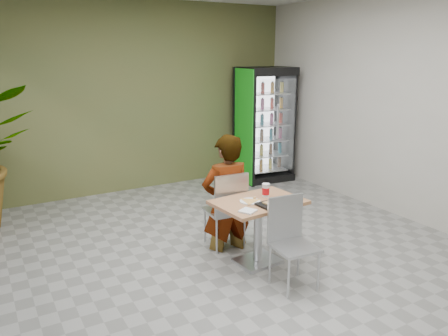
{
  "coord_description": "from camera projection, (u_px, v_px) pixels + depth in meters",
  "views": [
    {
      "loc": [
        -2.26,
        -3.69,
        2.34
      ],
      "look_at": [
        0.24,
        0.69,
        1.0
      ],
      "focal_mm": 35.0,
      "sensor_mm": 36.0,
      "label": 1
    }
  ],
  "objects": [
    {
      "name": "seated_woman",
      "position": [
        226.0,
        204.0,
        5.28
      ],
      "size": [
        0.67,
        0.46,
        1.72
      ],
      "primitive_type": "imported",
      "rotation": [
        0.0,
        0.0,
        3.06
      ],
      "color": "black",
      "rests_on": "ground"
    },
    {
      "name": "ground",
      "position": [
        236.0,
        273.0,
        4.78
      ],
      "size": [
        7.0,
        7.0,
        0.0
      ],
      "primitive_type": "plane",
      "color": "gray",
      "rests_on": "ground"
    },
    {
      "name": "dining_table",
      "position": [
        258.0,
        219.0,
        4.88
      ],
      "size": [
        1.01,
        0.75,
        0.75
      ],
      "rotation": [
        0.0,
        0.0,
        0.08
      ],
      "color": "#9F6244",
      "rests_on": "ground"
    },
    {
      "name": "soda_cup",
      "position": [
        266.0,
        190.0,
        4.95
      ],
      "size": [
        0.09,
        0.09,
        0.15
      ],
      "color": "silver",
      "rests_on": "dining_table"
    },
    {
      "name": "chair_far",
      "position": [
        228.0,
        205.0,
        5.23
      ],
      "size": [
        0.47,
        0.47,
        0.97
      ],
      "rotation": [
        0.0,
        0.0,
        3.06
      ],
      "color": "#B1B3B6",
      "rests_on": "ground"
    },
    {
      "name": "room_envelope",
      "position": [
        237.0,
        129.0,
        4.37
      ],
      "size": [
        6.0,
        7.0,
        3.2
      ],
      "primitive_type": null,
      "color": "beige",
      "rests_on": "ground"
    },
    {
      "name": "cafeteria_tray",
      "position": [
        278.0,
        204.0,
        4.68
      ],
      "size": [
        0.43,
        0.33,
        0.02
      ],
      "primitive_type": "cube",
      "rotation": [
        0.0,
        0.0,
        0.07
      ],
      "color": "black",
      "rests_on": "dining_table"
    },
    {
      "name": "napkin_stack",
      "position": [
        248.0,
        211.0,
        4.49
      ],
      "size": [
        0.2,
        0.2,
        0.02
      ],
      "primitive_type": "cube",
      "rotation": [
        0.0,
        0.0,
        0.46
      ],
      "color": "silver",
      "rests_on": "dining_table"
    },
    {
      "name": "pizza_plate",
      "position": [
        250.0,
        200.0,
        4.79
      ],
      "size": [
        0.32,
        0.26,
        0.03
      ],
      "color": "silver",
      "rests_on": "dining_table"
    },
    {
      "name": "beverage_fridge",
      "position": [
        265.0,
        125.0,
        8.1
      ],
      "size": [
        1.02,
        0.82,
        2.09
      ],
      "rotation": [
        0.0,
        0.0,
        -0.1
      ],
      "color": "black",
      "rests_on": "ground"
    },
    {
      "name": "chair_near",
      "position": [
        290.0,
        234.0,
        4.45
      ],
      "size": [
        0.45,
        0.45,
        0.93
      ],
      "rotation": [
        0.0,
        0.0,
        -0.09
      ],
      "color": "#B1B3B6",
      "rests_on": "ground"
    }
  ]
}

